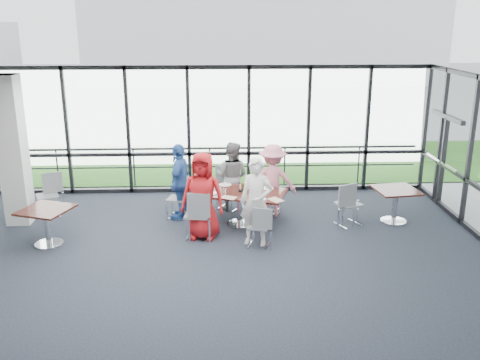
{
  "coord_description": "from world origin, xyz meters",
  "views": [
    {
      "loc": [
        0.72,
        -8.14,
        4.3
      ],
      "look_at": [
        1.17,
        2.34,
        1.1
      ],
      "focal_mm": 40.0,
      "sensor_mm": 36.0,
      "label": 1
    }
  ],
  "objects_px": {
    "chair_main_fr": "(269,194)",
    "side_table_left": "(46,214)",
    "diner_near_left": "(203,196)",
    "chair_spare_lb": "(47,196)",
    "diner_end": "(180,181)",
    "chair_spare_r": "(349,204)",
    "side_table_right": "(396,194)",
    "chair_main_nr": "(259,226)",
    "chair_main_end": "(178,199)",
    "diner_near_right": "(256,202)",
    "diner_far_left": "(232,176)",
    "chair_main_fl": "(229,189)",
    "chair_main_nl": "(198,215)",
    "structural_column": "(13,151)",
    "main_table": "(239,197)",
    "diner_far_right": "(272,180)"
  },
  "relations": [
    {
      "from": "diner_near_right",
      "to": "chair_main_fl",
      "type": "xyz_separation_m",
      "value": [
        -0.48,
        2.04,
        -0.39
      ]
    },
    {
      "from": "diner_end",
      "to": "chair_main_fl",
      "type": "xyz_separation_m",
      "value": [
        1.09,
        0.55,
        -0.37
      ]
    },
    {
      "from": "side_table_left",
      "to": "side_table_right",
      "type": "distance_m",
      "value": 7.25
    },
    {
      "from": "main_table",
      "to": "chair_main_fr",
      "type": "distance_m",
      "value": 1.08
    },
    {
      "from": "chair_main_end",
      "to": "diner_near_left",
      "type": "bearing_deg",
      "value": 42.06
    },
    {
      "from": "diner_near_right",
      "to": "chair_main_fl",
      "type": "distance_m",
      "value": 2.14
    },
    {
      "from": "diner_near_left",
      "to": "chair_spare_lb",
      "type": "bearing_deg",
      "value": 171.91
    },
    {
      "from": "chair_main_nr",
      "to": "chair_main_fr",
      "type": "xyz_separation_m",
      "value": [
        0.38,
        1.94,
        0.01
      ]
    },
    {
      "from": "chair_main_fl",
      "to": "chair_spare_lb",
      "type": "xyz_separation_m",
      "value": [
        -4.08,
        -0.3,
        -0.01
      ]
    },
    {
      "from": "chair_main_fr",
      "to": "chair_main_end",
      "type": "bearing_deg",
      "value": 29.15
    },
    {
      "from": "diner_end",
      "to": "chair_main_nl",
      "type": "height_order",
      "value": "diner_end"
    },
    {
      "from": "diner_far_right",
      "to": "chair_spare_r",
      "type": "distance_m",
      "value": 1.75
    },
    {
      "from": "side_table_right",
      "to": "diner_near_left",
      "type": "xyz_separation_m",
      "value": [
        -4.15,
        -0.69,
        0.25
      ]
    },
    {
      "from": "chair_main_fr",
      "to": "side_table_left",
      "type": "bearing_deg",
      "value": 41.89
    },
    {
      "from": "chair_spare_r",
      "to": "diner_near_right",
      "type": "bearing_deg",
      "value": 179.09
    },
    {
      "from": "side_table_right",
      "to": "diner_far_right",
      "type": "xyz_separation_m",
      "value": [
        -2.63,
        0.53,
        0.18
      ]
    },
    {
      "from": "diner_near_right",
      "to": "chair_main_nr",
      "type": "distance_m",
      "value": 0.48
    },
    {
      "from": "chair_main_nr",
      "to": "chair_spare_lb",
      "type": "relative_size",
      "value": 0.87
    },
    {
      "from": "diner_far_left",
      "to": "chair_main_fl",
      "type": "xyz_separation_m",
      "value": [
        -0.06,
        0.06,
        -0.33
      ]
    },
    {
      "from": "chair_main_fr",
      "to": "diner_near_right",
      "type": "bearing_deg",
      "value": 98.1
    },
    {
      "from": "diner_far_left",
      "to": "chair_main_fr",
      "type": "distance_m",
      "value": 0.95
    },
    {
      "from": "chair_main_nl",
      "to": "chair_spare_lb",
      "type": "xyz_separation_m",
      "value": [
        -3.41,
        1.39,
        -0.02
      ]
    },
    {
      "from": "chair_spare_lb",
      "to": "side_table_left",
      "type": "bearing_deg",
      "value": 83.28
    },
    {
      "from": "chair_main_nr",
      "to": "chair_main_fr",
      "type": "bearing_deg",
      "value": 95.23
    },
    {
      "from": "chair_main_nr",
      "to": "chair_main_fl",
      "type": "bearing_deg",
      "value": 120.07
    },
    {
      "from": "side_table_left",
      "to": "diner_near_left",
      "type": "distance_m",
      "value": 3.06
    },
    {
      "from": "diner_near_right",
      "to": "diner_far_right",
      "type": "xyz_separation_m",
      "value": [
        0.48,
        1.58,
        -0.06
      ]
    },
    {
      "from": "diner_far_left",
      "to": "chair_main_end",
      "type": "xyz_separation_m",
      "value": [
        -1.22,
        -0.45,
        -0.37
      ]
    },
    {
      "from": "side_table_left",
      "to": "diner_far_left",
      "type": "bearing_deg",
      "value": 26.86
    },
    {
      "from": "side_table_left",
      "to": "chair_main_end",
      "type": "xyz_separation_m",
      "value": [
        2.45,
        1.41,
        -0.2
      ]
    },
    {
      "from": "diner_end",
      "to": "chair_spare_r",
      "type": "distance_m",
      "value": 3.69
    },
    {
      "from": "diner_far_right",
      "to": "chair_spare_lb",
      "type": "xyz_separation_m",
      "value": [
        -5.04,
        0.16,
        -0.35
      ]
    },
    {
      "from": "diner_end",
      "to": "chair_spare_r",
      "type": "height_order",
      "value": "diner_end"
    },
    {
      "from": "side_table_left",
      "to": "side_table_right",
      "type": "xyz_separation_m",
      "value": [
        7.19,
        0.93,
        -0.0
      ]
    },
    {
      "from": "chair_spare_lb",
      "to": "chair_spare_r",
      "type": "relative_size",
      "value": 0.98
    },
    {
      "from": "structural_column",
      "to": "diner_far_left",
      "type": "xyz_separation_m",
      "value": [
        4.63,
        0.6,
        -0.79
      ]
    },
    {
      "from": "diner_near_left",
      "to": "chair_main_fr",
      "type": "relative_size",
      "value": 2.11
    },
    {
      "from": "side_table_left",
      "to": "diner_end",
      "type": "height_order",
      "value": "diner_end"
    },
    {
      "from": "diner_near_right",
      "to": "diner_end",
      "type": "xyz_separation_m",
      "value": [
        -1.57,
        1.49,
        -0.02
      ]
    },
    {
      "from": "side_table_right",
      "to": "chair_main_nl",
      "type": "bearing_deg",
      "value": -170.75
    },
    {
      "from": "chair_main_nl",
      "to": "chair_main_nr",
      "type": "bearing_deg",
      "value": -12.8
    },
    {
      "from": "diner_end",
      "to": "chair_spare_lb",
      "type": "height_order",
      "value": "diner_end"
    },
    {
      "from": "diner_near_right",
      "to": "chair_spare_lb",
      "type": "bearing_deg",
      "value": 174.62
    },
    {
      "from": "chair_spare_r",
      "to": "chair_main_fl",
      "type": "bearing_deg",
      "value": 131.13
    },
    {
      "from": "side_table_left",
      "to": "chair_spare_lb",
      "type": "xyz_separation_m",
      "value": [
        -0.47,
        1.62,
        -0.17
      ]
    },
    {
      "from": "chair_main_nr",
      "to": "chair_main_end",
      "type": "bearing_deg",
      "value": 151.94
    },
    {
      "from": "chair_main_fl",
      "to": "chair_spare_r",
      "type": "bearing_deg",
      "value": -171.77
    },
    {
      "from": "diner_far_left",
      "to": "chair_main_fr",
      "type": "height_order",
      "value": "diner_far_left"
    },
    {
      "from": "diner_end",
      "to": "chair_main_end",
      "type": "bearing_deg",
      "value": -107.51
    },
    {
      "from": "side_table_right",
      "to": "diner_far_left",
      "type": "height_order",
      "value": "diner_far_left"
    }
  ]
}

